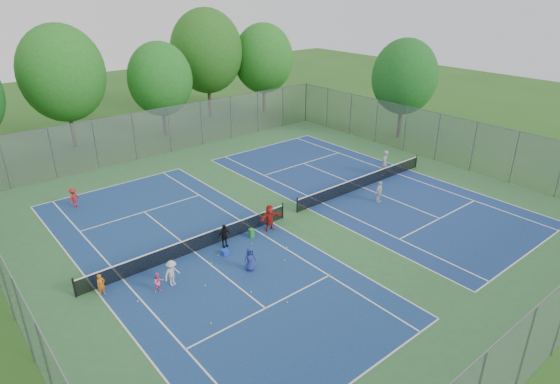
# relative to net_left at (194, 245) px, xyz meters

# --- Properties ---
(ground) EXTENTS (120.00, 120.00, 0.00)m
(ground) POSITION_rel_net_left_xyz_m (7.00, 0.00, -0.46)
(ground) COLOR #27571B
(ground) RESTS_ON ground
(court_pad) EXTENTS (32.00, 32.00, 0.01)m
(court_pad) POSITION_rel_net_left_xyz_m (7.00, 0.00, -0.45)
(court_pad) COLOR #2F6435
(court_pad) RESTS_ON ground
(court_left) EXTENTS (10.97, 23.77, 0.01)m
(court_left) POSITION_rel_net_left_xyz_m (0.00, 0.00, -0.44)
(court_left) COLOR navy
(court_left) RESTS_ON court_pad
(court_right) EXTENTS (10.97, 23.77, 0.01)m
(court_right) POSITION_rel_net_left_xyz_m (14.00, 0.00, -0.44)
(court_right) COLOR navy
(court_right) RESTS_ON court_pad
(net_left) EXTENTS (12.87, 0.10, 0.91)m
(net_left) POSITION_rel_net_left_xyz_m (0.00, 0.00, 0.00)
(net_left) COLOR black
(net_left) RESTS_ON ground
(net_right) EXTENTS (12.87, 0.10, 0.91)m
(net_right) POSITION_rel_net_left_xyz_m (14.00, 0.00, 0.00)
(net_right) COLOR black
(net_right) RESTS_ON ground
(fence_north) EXTENTS (32.00, 0.10, 4.00)m
(fence_north) POSITION_rel_net_left_xyz_m (7.00, 16.00, 1.54)
(fence_north) COLOR gray
(fence_north) RESTS_ON ground
(fence_west) EXTENTS (0.10, 32.00, 4.00)m
(fence_west) POSITION_rel_net_left_xyz_m (-9.00, 0.00, 1.54)
(fence_west) COLOR gray
(fence_west) RESTS_ON ground
(fence_east) EXTENTS (0.10, 32.00, 4.00)m
(fence_east) POSITION_rel_net_left_xyz_m (23.00, 0.00, 1.54)
(fence_east) COLOR gray
(fence_east) RESTS_ON ground
(tree_nl) EXTENTS (7.20, 7.20, 10.69)m
(tree_nl) POSITION_rel_net_left_xyz_m (1.00, 23.00, 6.09)
(tree_nl) COLOR #443326
(tree_nl) RESTS_ON ground
(tree_nc) EXTENTS (6.00, 6.00, 8.85)m
(tree_nc) POSITION_rel_net_left_xyz_m (9.00, 21.00, 4.94)
(tree_nc) COLOR #443326
(tree_nc) RESTS_ON ground
(tree_nr) EXTENTS (7.60, 7.60, 11.42)m
(tree_nr) POSITION_rel_net_left_xyz_m (16.00, 24.00, 6.59)
(tree_nr) COLOR #443326
(tree_nr) RESTS_ON ground
(tree_ne) EXTENTS (6.60, 6.60, 9.77)m
(tree_ne) POSITION_rel_net_left_xyz_m (22.00, 22.00, 5.51)
(tree_ne) COLOR #443326
(tree_ne) RESTS_ON ground
(tree_side_e) EXTENTS (6.00, 6.00, 9.20)m
(tree_side_e) POSITION_rel_net_left_xyz_m (26.00, 6.00, 5.29)
(tree_side_e) COLOR #443326
(tree_side_e) RESTS_ON ground
(ball_crate) EXTENTS (0.36, 0.36, 0.30)m
(ball_crate) POSITION_rel_net_left_xyz_m (1.17, -1.34, -0.31)
(ball_crate) COLOR blue
(ball_crate) RESTS_ON ground
(ball_hopper) EXTENTS (0.30, 0.30, 0.54)m
(ball_hopper) POSITION_rel_net_left_xyz_m (3.43, -0.70, -0.19)
(ball_hopper) COLOR green
(ball_hopper) RESTS_ON ground
(student_a) EXTENTS (0.46, 0.36, 1.14)m
(student_a) POSITION_rel_net_left_xyz_m (-5.34, -0.62, 0.11)
(student_a) COLOR orange
(student_a) RESTS_ON ground
(student_b) EXTENTS (0.51, 0.40, 1.05)m
(student_b) POSITION_rel_net_left_xyz_m (-3.13, -2.11, 0.07)
(student_b) COLOR pink
(student_b) RESTS_ON ground
(student_c) EXTENTS (0.97, 0.67, 1.38)m
(student_c) POSITION_rel_net_left_xyz_m (-2.37, -2.04, 0.23)
(student_c) COLOR beige
(student_c) RESTS_ON ground
(student_d) EXTENTS (0.83, 0.38, 1.39)m
(student_d) POSITION_rel_net_left_xyz_m (1.62, -0.60, 0.24)
(student_d) COLOR black
(student_d) RESTS_ON ground
(student_e) EXTENTS (0.74, 0.59, 1.33)m
(student_e) POSITION_rel_net_left_xyz_m (1.33, -3.43, 0.21)
(student_e) COLOR navy
(student_e) RESTS_ON ground
(student_f) EXTENTS (1.58, 0.65, 1.66)m
(student_f) POSITION_rel_net_left_xyz_m (4.79, -0.71, 0.37)
(student_f) COLOR #AB1F18
(student_f) RESTS_ON ground
(child_far_baseline) EXTENTS (0.99, 0.79, 1.34)m
(child_far_baseline) POSITION_rel_net_left_xyz_m (-3.19, 10.07, 0.21)
(child_far_baseline) COLOR red
(child_far_baseline) RESTS_ON ground
(instructor) EXTENTS (0.87, 0.76, 2.00)m
(instructor) POSITION_rel_net_left_xyz_m (17.06, 0.60, 0.55)
(instructor) COLOR gray
(instructor) RESTS_ON ground
(teen_court_b) EXTENTS (0.95, 0.56, 1.52)m
(teen_court_b) POSITION_rel_net_left_xyz_m (12.95, -2.32, 0.30)
(teen_court_b) COLOR silver
(teen_court_b) RESTS_ON ground
(tennis_ball_0) EXTENTS (0.07, 0.07, 0.07)m
(tennis_ball_0) POSITION_rel_net_left_xyz_m (2.96, -1.39, -0.42)
(tennis_ball_0) COLOR #B7D631
(tennis_ball_0) RESTS_ON ground
(tennis_ball_1) EXTENTS (0.07, 0.07, 0.07)m
(tennis_ball_1) POSITION_rel_net_left_xyz_m (0.21, -5.02, -0.42)
(tennis_ball_1) COLOR #E7EF37
(tennis_ball_1) RESTS_ON ground
(tennis_ball_2) EXTENTS (0.07, 0.07, 0.07)m
(tennis_ball_2) POSITION_rel_net_left_xyz_m (3.25, -3.90, -0.42)
(tennis_ball_2) COLOR #D2DB33
(tennis_ball_2) RESTS_ON ground
(tennis_ball_3) EXTENTS (0.07, 0.07, 0.07)m
(tennis_ball_3) POSITION_rel_net_left_xyz_m (-0.73, -6.41, -0.42)
(tennis_ball_3) COLOR #DCF438
(tennis_ball_3) RESTS_ON ground
(tennis_ball_4) EXTENTS (0.07, 0.07, 0.07)m
(tennis_ball_4) POSITION_rel_net_left_xyz_m (4.21, -2.94, -0.42)
(tennis_ball_4) COLOR #CAF238
(tennis_ball_4) RESTS_ON ground
(tennis_ball_5) EXTENTS (0.07, 0.07, 0.07)m
(tennis_ball_5) POSITION_rel_net_left_xyz_m (0.07, -1.64, -0.42)
(tennis_ball_5) COLOR #C4D832
(tennis_ball_5) RESTS_ON ground
(tennis_ball_6) EXTENTS (0.07, 0.07, 0.07)m
(tennis_ball_6) POSITION_rel_net_left_xyz_m (4.15, -6.39, -0.42)
(tennis_ball_6) COLOR #C5DC33
(tennis_ball_6) RESTS_ON ground
(tennis_ball_7) EXTENTS (0.07, 0.07, 0.07)m
(tennis_ball_7) POSITION_rel_net_left_xyz_m (0.77, -1.22, -0.42)
(tennis_ball_7) COLOR #B5DA32
(tennis_ball_7) RESTS_ON ground
(tennis_ball_8) EXTENTS (0.07, 0.07, 0.07)m
(tennis_ball_8) POSITION_rel_net_left_xyz_m (-2.50, -5.74, -0.42)
(tennis_ball_8) COLOR #CBEC36
(tennis_ball_8) RESTS_ON ground
(tennis_ball_9) EXTENTS (0.07, 0.07, 0.07)m
(tennis_ball_9) POSITION_rel_net_left_xyz_m (-4.31, -2.23, -0.42)
(tennis_ball_9) COLOR #DBEB36
(tennis_ball_9) RESTS_ON ground
(tennis_ball_10) EXTENTS (0.07, 0.07, 0.07)m
(tennis_ball_10) POSITION_rel_net_left_xyz_m (1.01, -6.73, -0.42)
(tennis_ball_10) COLOR #B1D832
(tennis_ball_10) RESTS_ON ground
(tennis_ball_11) EXTENTS (0.07, 0.07, 0.07)m
(tennis_ball_11) POSITION_rel_net_left_xyz_m (-1.23, -3.17, -0.42)
(tennis_ball_11) COLOR #D2DD33
(tennis_ball_11) RESTS_ON ground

